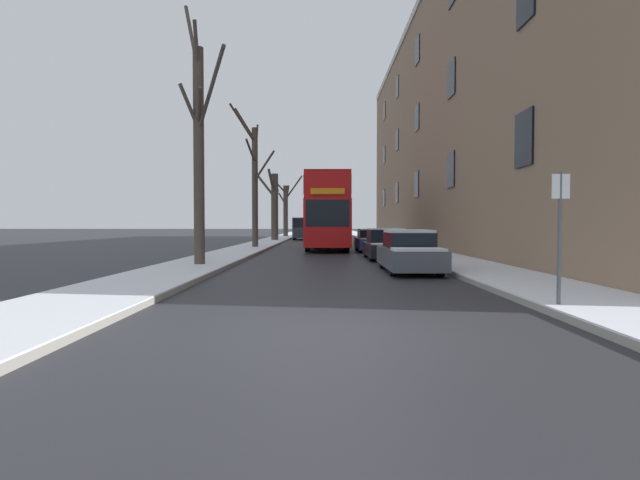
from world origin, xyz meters
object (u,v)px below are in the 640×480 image
bare_tree_left_1 (254,181)px  oncoming_van (304,228)px  street_sign_post (560,233)px  bare_tree_left_2 (274,205)px  parked_car_1 (386,245)px  double_decker_bus (327,209)px  parked_car_2 (372,241)px  bare_tree_left_3 (286,208)px  pedestrian_left_sidewalk (200,240)px  parked_car_0 (409,252)px  bare_tree_left_0 (199,146)px

bare_tree_left_1 → oncoming_van: bearing=83.3°
bare_tree_left_1 → street_sign_post: size_ratio=3.52×
bare_tree_left_2 → street_sign_post: bearing=-76.7°
bare_tree_left_2 → parked_car_1: 24.28m
double_decker_bus → parked_car_2: double_decker_bus is taller
bare_tree_left_2 → bare_tree_left_3: size_ratio=0.88×
bare_tree_left_1 → pedestrian_left_sidewalk: bearing=-95.1°
bare_tree_left_3 → oncoming_van: bearing=-73.1°
parked_car_0 → pedestrian_left_sidewalk: size_ratio=2.67×
parked_car_1 → street_sign_post: size_ratio=1.78×
bare_tree_left_1 → street_sign_post: (8.62, -22.80, -2.92)m
double_decker_bus → bare_tree_left_0: bearing=-108.4°
bare_tree_left_0 → bare_tree_left_3: bare_tree_left_0 is taller
oncoming_van → parked_car_1: bearing=-80.4°
double_decker_bus → bare_tree_left_2: bearing=109.2°
bare_tree_left_3 → parked_car_1: (7.34, -37.01, -2.89)m
parked_car_2 → street_sign_post: 20.49m
bare_tree_left_1 → parked_car_2: size_ratio=1.96×
parked_car_1 → oncoming_van: bearing=99.6°
parked_car_1 → bare_tree_left_0: bearing=-146.8°
parked_car_1 → parked_car_2: (0.00, 6.56, -0.03)m
bare_tree_left_3 → pedestrian_left_sidewalk: 38.52m
bare_tree_left_2 → pedestrian_left_sidewalk: size_ratio=3.94×
bare_tree_left_2 → bare_tree_left_1: bearing=-89.5°
bare_tree_left_3 → oncoming_van: (2.43, -7.98, -2.31)m
bare_tree_left_3 → pedestrian_left_sidewalk: (-0.84, -38.42, -2.62)m
bare_tree_left_2 → pedestrian_left_sidewalk: (-0.81, -24.38, -2.42)m
bare_tree_left_2 → parked_car_0: size_ratio=1.47×
bare_tree_left_1 → parked_car_0: (7.26, -15.05, -3.72)m
bare_tree_left_3 → oncoming_van: bare_tree_left_3 is taller
bare_tree_left_0 → bare_tree_left_2: (-0.01, 27.80, -1.07)m
bare_tree_left_2 → parked_car_0: 30.14m
parked_car_1 → pedestrian_left_sidewalk: 8.31m
bare_tree_left_1 → bare_tree_left_2: bare_tree_left_1 is taller
bare_tree_left_3 → double_decker_bus: bare_tree_left_3 is taller
bare_tree_left_0 → parked_car_0: size_ratio=2.22×
parked_car_0 → parked_car_2: size_ratio=0.98×
pedestrian_left_sidewalk → bare_tree_left_0: bearing=-176.3°
bare_tree_left_0 → parked_car_2: (7.37, 11.39, -3.79)m
oncoming_van → pedestrian_left_sidewalk: 30.62m
parked_car_0 → parked_car_2: bearing=90.0°
parked_car_2 → bare_tree_left_1: bearing=161.9°
bare_tree_left_0 → parked_car_0: bearing=-10.0°
double_decker_bus → pedestrian_left_sidewalk: size_ratio=6.93×
double_decker_bus → parked_car_1: bearing=-74.3°
bare_tree_left_3 → parked_car_2: bare_tree_left_3 is taller
bare_tree_left_1 → street_sign_post: 24.55m
pedestrian_left_sidewalk → bare_tree_left_3: bearing=-11.0°
bare_tree_left_2 → pedestrian_left_sidewalk: bearing=-91.9°
double_decker_bus → parked_car_0: (2.65, -15.53, -1.91)m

